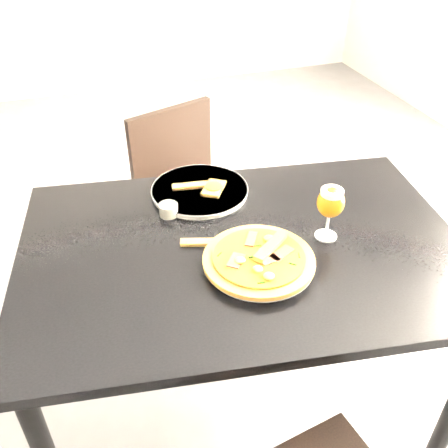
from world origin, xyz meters
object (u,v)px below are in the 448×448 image
object	(u,v)px
pizza	(259,258)
beer_glass	(331,203)
dining_table	(242,270)
chair_far	(190,204)

from	to	relation	value
pizza	beer_glass	xyz separation A→B (m)	(0.22, 0.06, 0.09)
dining_table	beer_glass	size ratio (longest dim) A/B	8.38
chair_far	beer_glass	distance (m)	0.83
chair_far	beer_glass	size ratio (longest dim) A/B	5.36
chair_far	pizza	distance (m)	0.82
dining_table	beer_glass	world-z (taller)	beer_glass
dining_table	chair_far	distance (m)	0.69
pizza	dining_table	bearing A→B (deg)	95.51
beer_glass	dining_table	bearing A→B (deg)	170.51
dining_table	chair_far	size ratio (longest dim) A/B	1.56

